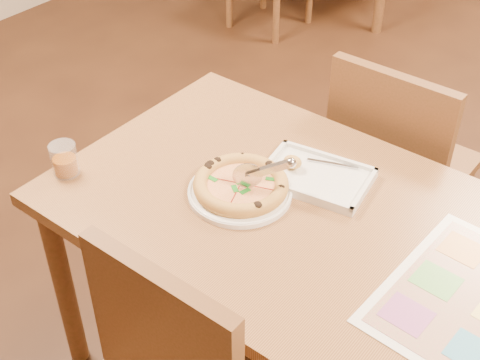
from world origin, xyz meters
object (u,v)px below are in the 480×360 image
Objects in this scene: plate at (240,192)px; dining_table at (294,234)px; pizza_cutter at (262,171)px; appetizer_tray at (314,177)px; glass_tumbler at (65,161)px; chair_far at (395,152)px; pizza at (241,185)px; menu at (467,298)px.

dining_table is at bearing 14.39° from plate.
pizza_cutter is 0.18m from appetizer_tray.
pizza_cutter reaches higher than glass_tumbler.
dining_table is 0.61m from chair_far.
appetizer_tray is (0.13, 0.17, -0.02)m from pizza.
pizza is at bearing -168.31° from dining_table.
glass_tumbler is at bearing -144.54° from appetizer_tray.
menu is at bearing 128.08° from chair_far.
dining_table is at bearing 90.00° from chair_far.
pizza_cutter reaches higher than menu.
chair_far is (-0.00, 0.60, -0.07)m from dining_table.
plate is at bearing 76.39° from chair_far.
pizza_cutter is at bearing 179.93° from menu.
menu is at bearing 13.24° from glass_tumbler.
pizza is 0.55× the size of menu.
pizza_cutter is at bearing 80.30° from chair_far.
pizza is 0.21m from appetizer_tray.
plate is at bearing -124.60° from appetizer_tray.
pizza reaches higher than menu.
pizza is at bearing 110.94° from plate.
chair_far is 3.68× the size of pizza_cutter.
dining_table is 10.18× the size of pizza_cutter.
glass_tumbler reaches higher than dining_table.
plate is 0.64m from menu.
chair_far reaches higher than glass_tumbler.
glass_tumbler is 1.11m from menu.
appetizer_tray is at bearing 53.69° from pizza.
pizza is 2.76× the size of glass_tumbler.
plate is at bearing 170.75° from pizza_cutter.
pizza is at bearing -178.14° from menu.
appetizer_tray is 0.68× the size of menu.
appetizer_tray is at bearing 55.40° from plate.
appetizer_tray is at bearing 103.43° from dining_table.
dining_table is 2.77× the size of chair_far.
menu is (0.48, -0.01, 0.09)m from dining_table.
glass_tumbler is (-0.44, -0.23, 0.03)m from plate.
pizza is at bearing 163.17° from pizza_cutter.
menu is at bearing -1.42° from dining_table.
chair_far is 1.07m from glass_tumbler.
dining_table is at bearing 23.93° from glass_tumbler.
chair_far is 1.66× the size of plate.
pizza_cutter is at bearing 21.99° from pizza.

